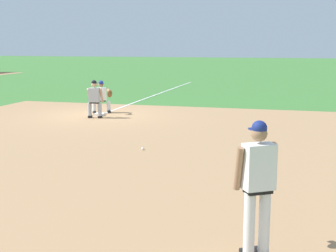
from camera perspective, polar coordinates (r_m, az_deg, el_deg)
ground_plane at (r=18.85m, az=-8.33°, el=1.29°), size 160.00×160.00×0.00m
infield_dirt_patch at (r=12.48m, az=-3.59°, el=-3.06°), size 18.00×18.00×0.01m
foul_line_stripe at (r=26.71m, az=-1.13°, el=3.96°), size 16.82×0.10×0.00m
first_base_bag at (r=18.84m, az=-8.33°, el=1.43°), size 0.38×0.38×0.09m
baseball at (r=12.59m, az=-3.11°, el=-2.78°), size 0.07×0.07×0.07m
pitcher at (r=6.24m, az=10.90°, el=-6.58°), size 0.84×0.57×1.86m
first_baseman at (r=19.39m, az=-8.06°, el=3.73°), size 0.81×1.03×1.34m
baserunner at (r=18.11m, az=-8.96°, el=3.45°), size 0.49×0.63×1.46m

